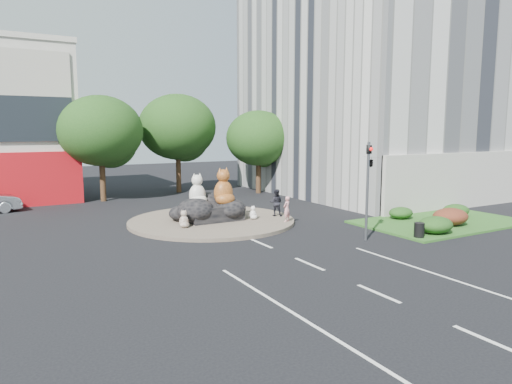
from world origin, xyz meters
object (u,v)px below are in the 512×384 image
Objects in this scene: cat_tabby at (223,186)px; litter_bin at (419,230)px; kitten_calico at (184,219)px; pedestrian_pink at (287,209)px; pedestrian_dark at (276,203)px; cat_white at (197,189)px; kitten_white at (253,212)px.

litter_bin is (6.94, -8.71, -1.74)m from cat_tabby.
pedestrian_pink is at bearing 15.50° from kitten_calico.
kitten_calico is (-2.86, -0.87, -1.54)m from cat_tabby.
pedestrian_pink is 7.52m from litter_bin.
pedestrian_dark is 8.97m from litter_bin.
cat_white is 5.45m from pedestrian_pink.
pedestrian_dark is 2.25× the size of litter_bin.
cat_white is 2.30× the size of kitten_white.
cat_white is 0.86× the size of cat_tabby.
cat_tabby is 3.02× the size of litter_bin.
cat_tabby is at bearing -30.49° from cat_white.
pedestrian_pink is 0.89× the size of pedestrian_dark.
pedestrian_pink is at bearing -40.32° from cat_white.
cat_tabby reaches higher than cat_white.
pedestrian_pink is at bearing -63.12° from kitten_white.
kitten_calico is 0.60× the size of pedestrian_dark.
kitten_white is 0.56× the size of pedestrian_pink.
cat_white is 2.48m from kitten_calico.
pedestrian_pink is (5.89, -1.42, 0.25)m from kitten_calico.
kitten_calico reaches higher than litter_bin.
cat_white is 5.10m from pedestrian_dark.
kitten_white is 1.12× the size of litter_bin.
kitten_white is 9.62m from litter_bin.
pedestrian_dark is at bearing -128.38° from pedestrian_pink.
cat_tabby is at bearing 143.85° from kitten_white.
pedestrian_pink is 1.88m from pedestrian_dark.
pedestrian_pink is (1.38, -1.61, 0.33)m from kitten_white.
kitten_white is at bearing -75.16° from pedestrian_pink.
pedestrian_dark is (3.44, -0.46, -1.19)m from cat_tabby.
cat_white is at bearing 25.51° from pedestrian_dark.
kitten_calico is at bearing 41.72° from pedestrian_dark.
pedestrian_pink is (4.46, -2.91, -1.12)m from cat_white.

